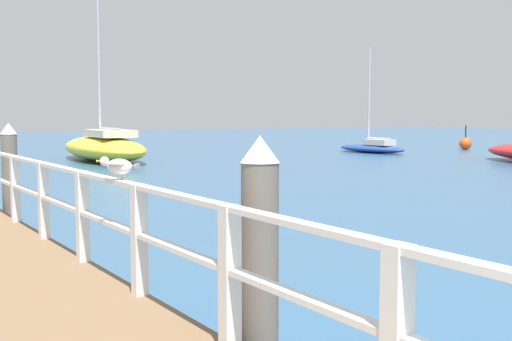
{
  "coord_description": "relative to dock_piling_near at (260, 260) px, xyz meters",
  "views": [
    {
      "loc": [
        -0.82,
        0.16,
        2.01
      ],
      "look_at": [
        3.05,
        6.22,
        1.4
      ],
      "focal_mm": 46.11,
      "sensor_mm": 36.0,
      "label": 1
    }
  ],
  "objects": [
    {
      "name": "pier_railing",
      "position": [
        -0.38,
        6.95,
        0.08
      ],
      "size": [
        0.12,
        20.79,
        0.99
      ],
      "color": "silver",
      "rests_on": "pier_deck"
    },
    {
      "name": "channel_buoy",
      "position": [
        27.8,
        21.17,
        -0.58
      ],
      "size": [
        0.7,
        0.7,
        1.4
      ],
      "color": "#E54C19",
      "rests_on": "ground_plane"
    },
    {
      "name": "boat_2",
      "position": [
        21.23,
        21.82,
        -0.64
      ],
      "size": [
        1.53,
        4.68,
        5.55
      ],
      "rotation": [
        0.0,
        0.0,
        0.0
      ],
      "color": "navy",
      "rests_on": "ground_plane"
    },
    {
      "name": "dock_piling_near",
      "position": [
        0.0,
        0.0,
        0.0
      ],
      "size": [
        0.29,
        0.29,
        1.86
      ],
      "color": "#6B6056",
      "rests_on": "ground_plane"
    },
    {
      "name": "dock_piling_far",
      "position": [
        0.0,
        8.27,
        0.0
      ],
      "size": [
        0.29,
        0.29,
        1.86
      ],
      "color": "#6B6056",
      "rests_on": "ground_plane"
    },
    {
      "name": "seagull_foreground",
      "position": [
        -0.38,
        1.84,
        0.59
      ],
      "size": [
        0.29,
        0.43,
        0.21
      ],
      "rotation": [
        0.0,
        0.0,
        0.56
      ],
      "color": "white",
      "rests_on": "pier_railing"
    },
    {
      "name": "boat_3",
      "position": [
        7.16,
        23.5,
        -0.35
      ],
      "size": [
        3.04,
        8.39,
        10.57
      ],
      "rotation": [
        0.0,
        0.0,
        -0.05
      ],
      "color": "gold",
      "rests_on": "ground_plane"
    }
  ]
}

